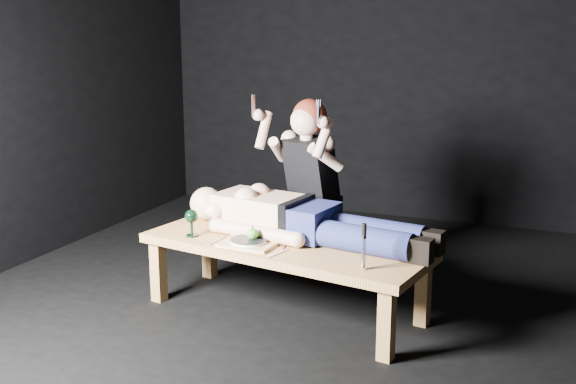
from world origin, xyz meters
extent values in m
plane|color=black|center=(0.00, 0.00, 0.00)|extent=(5.00, 5.00, 0.00)
plane|color=black|center=(0.00, 2.50, 1.50)|extent=(5.00, 0.00, 5.00)
cube|color=#CA9249|center=(-0.34, 0.00, 0.23)|extent=(1.83, 0.94, 0.45)
cube|color=tan|center=(-0.52, -0.14, 0.46)|extent=(0.34, 0.25, 0.02)
cylinder|color=white|center=(-0.52, -0.14, 0.48)|extent=(0.23, 0.23, 0.02)
sphere|color=green|center=(-0.50, -0.13, 0.52)|extent=(0.07, 0.07, 0.07)
cube|color=#B2B2B7|center=(-0.73, -0.13, 0.45)|extent=(0.04, 0.19, 0.01)
cube|color=#B2B2B7|center=(-0.30, -0.22, 0.45)|extent=(0.07, 0.18, 0.01)
cube|color=#B2B2B7|center=(-0.31, -0.09, 0.45)|extent=(0.06, 0.18, 0.01)
camera|label=1|loc=(1.17, -3.68, 1.69)|focal=43.16mm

